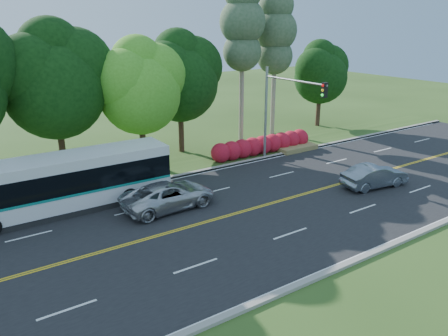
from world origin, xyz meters
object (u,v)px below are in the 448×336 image
sedan (374,176)px  traffic_signal (283,102)px  transit_bus (62,185)px  suv (169,195)px

sedan → traffic_signal: bearing=24.3°
transit_bus → suv: (5.06, -2.92, -0.81)m
traffic_signal → suv: 11.60m
transit_bus → suv: bearing=-29.8°
traffic_signal → sedan: (1.89, -6.96, -3.92)m
traffic_signal → sedan: 8.21m
transit_bus → suv: transit_bus is taller
traffic_signal → transit_bus: traffic_signal is taller
suv → sedan: bearing=-111.5°
suv → traffic_signal: bearing=-78.5°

